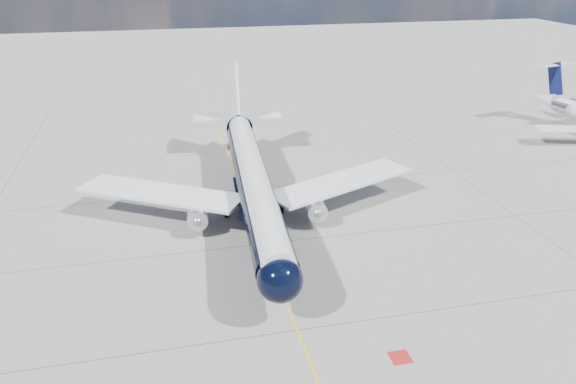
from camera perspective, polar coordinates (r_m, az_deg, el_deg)
name	(u,v)px	position (r m, az deg, el deg)	size (l,w,h in m)	color
ground	(235,176)	(77.35, -5.36, 1.66)	(320.00, 320.00, 0.00)	gray
taxiway_centerline	(241,190)	(72.77, -4.79, 0.24)	(0.16, 160.00, 0.01)	yellow
red_marking	(400,357)	(45.30, 11.32, -16.15)	(1.60, 1.60, 0.01)	maroon
main_airliner	(253,179)	(64.36, -3.59, 1.33)	(40.16, 49.00, 14.15)	black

